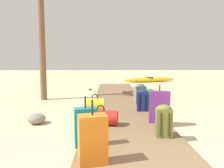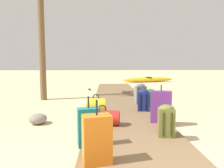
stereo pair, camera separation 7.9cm
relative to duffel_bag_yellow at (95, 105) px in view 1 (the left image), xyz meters
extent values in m
plane|color=#CCB789|center=(0.72, 0.78, -0.26)|extent=(60.00, 60.00, 0.00)
cube|color=brown|center=(0.72, 1.82, -0.22)|extent=(1.69, 10.37, 0.08)
cylinder|color=gold|center=(0.00, 0.00, 0.00)|extent=(0.46, 0.36, 0.35)
torus|color=black|center=(0.00, 0.00, 0.20)|extent=(0.16, 0.03, 0.16)
cube|color=#6B2D84|center=(1.38, -0.89, 0.15)|extent=(0.44, 0.25, 0.66)
cylinder|color=black|center=(1.38, -0.89, 0.54)|extent=(0.02, 0.02, 0.13)
cube|color=olive|center=(1.25, -1.72, 0.06)|extent=(0.28, 0.23, 0.48)
ellipsoid|color=olive|center=(1.25, -1.72, 0.30)|extent=(0.27, 0.22, 0.13)
cylinder|color=#333516|center=(1.18, -1.81, 0.06)|extent=(0.04, 0.04, 0.38)
cylinder|color=#333516|center=(1.31, -1.83, 0.06)|extent=(0.04, 0.04, 0.38)
cube|color=slate|center=(1.29, 1.11, 0.09)|extent=(0.38, 0.29, 0.53)
ellipsoid|color=slate|center=(1.29, 1.11, 0.35)|extent=(0.36, 0.27, 0.17)
cylinder|color=#3A3A3D|center=(1.24, 0.99, 0.09)|extent=(0.05, 0.05, 0.42)
cylinder|color=#3A3A3D|center=(1.40, 1.04, 0.09)|extent=(0.05, 0.05, 0.42)
cube|color=#197A7F|center=(-0.01, -2.08, 0.11)|extent=(0.36, 0.24, 0.57)
cylinder|color=black|center=(-0.01, -2.08, 0.48)|extent=(0.02, 0.02, 0.17)
cube|color=#237538|center=(1.47, 0.58, 0.04)|extent=(0.39, 0.33, 0.43)
ellipsoid|color=#237538|center=(1.47, 0.58, 0.25)|extent=(0.37, 0.31, 0.17)
cylinder|color=#113A1C|center=(1.42, 0.44, 0.04)|extent=(0.04, 0.04, 0.34)
cylinder|color=#113A1C|center=(1.58, 0.48, 0.04)|extent=(0.04, 0.04, 0.34)
cube|color=navy|center=(1.21, 0.16, 0.06)|extent=(0.31, 0.25, 0.49)
ellipsoid|color=navy|center=(1.21, 0.16, 0.31)|extent=(0.30, 0.23, 0.14)
cylinder|color=black|center=(1.12, 0.06, 0.06)|extent=(0.04, 0.04, 0.39)
cylinder|color=black|center=(1.27, 0.04, 0.06)|extent=(0.04, 0.04, 0.39)
cylinder|color=red|center=(0.18, -1.04, -0.03)|extent=(0.71, 0.38, 0.29)
torus|color=black|center=(0.18, -1.04, 0.14)|extent=(0.17, 0.05, 0.16)
cube|color=orange|center=(0.13, -2.63, 0.12)|extent=(0.39, 0.30, 0.61)
cylinder|color=black|center=(0.13, -2.63, 0.52)|extent=(0.02, 0.02, 0.19)
cylinder|color=brown|center=(-1.96, 2.30, 1.99)|extent=(0.22, 0.24, 4.50)
ellipsoid|color=gold|center=(3.14, 8.85, -0.09)|extent=(3.69, 1.43, 0.34)
torus|color=black|center=(3.14, 8.85, 0.06)|extent=(0.60, 0.60, 0.05)
ellipsoid|color=#5B5651|center=(-0.53, 4.76, -0.21)|extent=(0.21, 0.21, 0.10)
ellipsoid|color=gray|center=(-1.22, -0.66, -0.15)|extent=(0.42, 0.43, 0.22)
ellipsoid|color=#5B5651|center=(1.95, 3.71, -0.15)|extent=(0.34, 0.40, 0.23)
camera|label=1|loc=(0.32, -5.08, 1.06)|focal=33.35mm
camera|label=2|loc=(0.24, -5.08, 1.06)|focal=33.35mm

